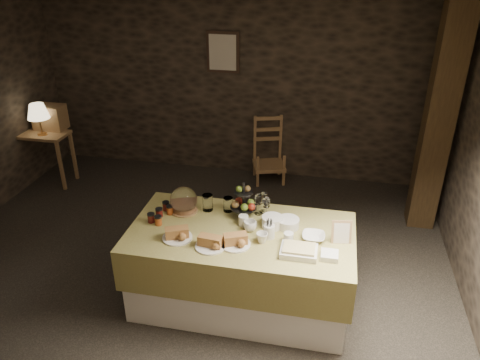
% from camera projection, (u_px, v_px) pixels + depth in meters
% --- Properties ---
extents(ground_plane, '(5.50, 5.00, 0.01)m').
position_uv_depth(ground_plane, '(185.00, 272.00, 4.89)').
color(ground_plane, black).
rests_on(ground_plane, ground).
extents(room_shell, '(5.52, 5.02, 2.60)m').
position_uv_depth(room_shell, '(175.00, 132.00, 4.17)').
color(room_shell, black).
rests_on(room_shell, ground).
extents(buffet_table, '(2.00, 1.06, 0.79)m').
position_uv_depth(buffet_table, '(241.00, 262.00, 4.30)').
color(buffet_table, silver).
rests_on(buffet_table, ground_plane).
extents(console_table, '(0.70, 0.40, 0.75)m').
position_uv_depth(console_table, '(43.00, 142.00, 6.42)').
color(console_table, olive).
rests_on(console_table, ground_plane).
extents(table_lamp, '(0.29, 0.29, 0.43)m').
position_uv_depth(table_lamp, '(38.00, 112.00, 6.16)').
color(table_lamp, '#B07B40').
rests_on(table_lamp, console_table).
extents(wine_rack, '(0.42, 0.26, 0.34)m').
position_uv_depth(wine_rack, '(50.00, 117.00, 6.44)').
color(wine_rack, olive).
rests_on(wine_rack, console_table).
extents(chair, '(0.53, 0.52, 0.71)m').
position_uv_depth(chair, '(270.00, 153.00, 6.62)').
color(chair, olive).
rests_on(chair, ground_plane).
extents(timber_column, '(0.30, 0.30, 2.60)m').
position_uv_depth(timber_column, '(438.00, 122.00, 5.17)').
color(timber_column, black).
rests_on(timber_column, ground_plane).
extents(framed_picture, '(0.45, 0.04, 0.55)m').
position_uv_depth(framed_picture, '(223.00, 52.00, 6.26)').
color(framed_picture, '#312118').
rests_on(framed_picture, room_shell).
extents(plate_stack_a, '(0.19, 0.19, 0.10)m').
position_uv_depth(plate_stack_a, '(272.00, 222.00, 4.19)').
color(plate_stack_a, silver).
rests_on(plate_stack_a, buffet_table).
extents(plate_stack_b, '(0.20, 0.20, 0.08)m').
position_uv_depth(plate_stack_b, '(288.00, 223.00, 4.18)').
color(plate_stack_b, silver).
rests_on(plate_stack_b, buffet_table).
extents(cutlery_holder, '(0.10, 0.10, 0.12)m').
position_uv_depth(cutlery_holder, '(269.00, 231.00, 4.03)').
color(cutlery_holder, silver).
rests_on(cutlery_holder, buffet_table).
extents(cup_a, '(0.13, 0.13, 0.09)m').
position_uv_depth(cup_a, '(250.00, 226.00, 4.13)').
color(cup_a, silver).
rests_on(cup_a, buffet_table).
extents(cup_b, '(0.11, 0.11, 0.09)m').
position_uv_depth(cup_b, '(262.00, 238.00, 3.97)').
color(cup_b, silver).
rests_on(cup_b, buffet_table).
extents(mug_c, '(0.09, 0.09, 0.09)m').
position_uv_depth(mug_c, '(243.00, 220.00, 4.21)').
color(mug_c, silver).
rests_on(mug_c, buffet_table).
extents(mug_d, '(0.08, 0.08, 0.09)m').
position_uv_depth(mug_d, '(288.00, 238.00, 3.97)').
color(mug_d, silver).
rests_on(mug_d, buffet_table).
extents(bowl, '(0.20, 0.20, 0.05)m').
position_uv_depth(bowl, '(313.00, 237.00, 4.02)').
color(bowl, silver).
rests_on(bowl, buffet_table).
extents(cake_dome, '(0.26, 0.26, 0.26)m').
position_uv_depth(cake_dome, '(184.00, 201.00, 4.40)').
color(cake_dome, olive).
rests_on(cake_dome, buffet_table).
extents(fruit_stand, '(0.25, 0.25, 0.35)m').
position_uv_depth(fruit_stand, '(244.00, 203.00, 4.31)').
color(fruit_stand, black).
rests_on(fruit_stand, buffet_table).
extents(bread_platter_left, '(0.26, 0.26, 0.11)m').
position_uv_depth(bread_platter_left, '(177.00, 234.00, 4.02)').
color(bread_platter_left, silver).
rests_on(bread_platter_left, buffet_table).
extents(bread_platter_center, '(0.26, 0.26, 0.11)m').
position_uv_depth(bread_platter_center, '(210.00, 243.00, 3.91)').
color(bread_platter_center, silver).
rests_on(bread_platter_center, buffet_table).
extents(bread_platter_right, '(0.26, 0.26, 0.11)m').
position_uv_depth(bread_platter_right, '(235.00, 241.00, 3.94)').
color(bread_platter_right, silver).
rests_on(bread_platter_right, buffet_table).
extents(jam_jars, '(0.18, 0.32, 0.07)m').
position_uv_depth(jam_jars, '(161.00, 214.00, 4.33)').
color(jam_jars, '#5D1915').
rests_on(jam_jars, buffet_table).
extents(tart_dish, '(0.30, 0.22, 0.07)m').
position_uv_depth(tart_dish, '(299.00, 251.00, 3.82)').
color(tart_dish, silver).
rests_on(tart_dish, buffet_table).
extents(square_dish, '(0.14, 0.14, 0.04)m').
position_uv_depth(square_dish, '(329.00, 255.00, 3.78)').
color(square_dish, silver).
rests_on(square_dish, buffet_table).
extents(menu_frame, '(0.18, 0.10, 0.22)m').
position_uv_depth(menu_frame, '(342.00, 233.00, 3.95)').
color(menu_frame, olive).
rests_on(menu_frame, buffet_table).
extents(storage_jar_a, '(0.10, 0.10, 0.16)m').
position_uv_depth(storage_jar_a, '(208.00, 203.00, 4.43)').
color(storage_jar_a, white).
rests_on(storage_jar_a, buffet_table).
extents(storage_jar_b, '(0.09, 0.09, 0.14)m').
position_uv_depth(storage_jar_b, '(228.00, 204.00, 4.42)').
color(storage_jar_b, white).
rests_on(storage_jar_b, buffet_table).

